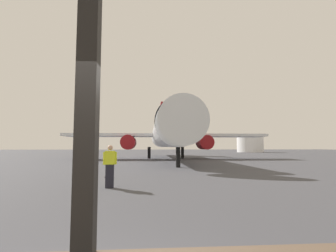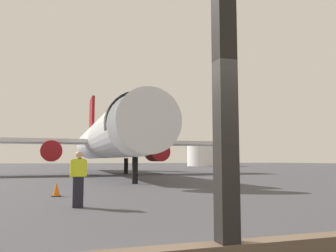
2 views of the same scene
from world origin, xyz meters
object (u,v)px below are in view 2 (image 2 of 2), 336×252
airplane (106,139)px  traffic_cone (56,190)px  fuel_storage_tank (204,156)px  ground_crew_worker (78,178)px

airplane → traffic_cone: 20.75m
traffic_cone → fuel_storage_tank: bearing=61.2°
traffic_cone → fuel_storage_tank: (32.85, 59.77, 2.21)m
fuel_storage_tank → traffic_cone: bearing=-118.8°
airplane → ground_crew_worker: 24.07m
airplane → ground_crew_worker: size_ratio=20.32×
ground_crew_worker → fuel_storage_tank: 71.12m
airplane → fuel_storage_tank: bearing=54.6°
airplane → fuel_storage_tank: size_ratio=4.52×
airplane → traffic_cone: size_ratio=62.95×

